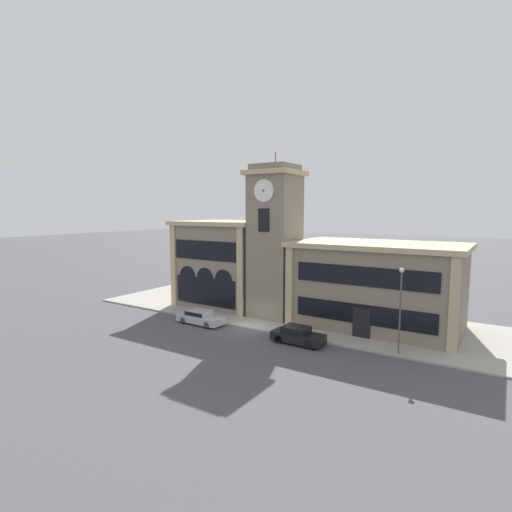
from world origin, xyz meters
TOP-DOWN VIEW (x-y plane):
  - ground_plane at (0.00, 0.00)m, footprint 300.00×300.00m
  - sidewalk_kerb at (0.00, 6.54)m, footprint 41.90×13.08m
  - clock_tower at (-0.00, 4.94)m, footprint 4.94×4.94m
  - town_hall_left_wing at (-7.35, 6.92)m, footprint 10.56×8.95m
  - town_hall_right_wing at (9.69, 6.93)m, footprint 15.23×8.95m
  - parked_car_near at (-4.74, -1.12)m, footprint 4.80×1.85m
  - parked_car_mid at (5.65, -1.12)m, footprint 4.34×1.88m
  - street_lamp at (13.28, 0.48)m, footprint 0.36×0.36m

SIDE VIEW (x-z plane):
  - ground_plane at x=0.00m, z-range 0.00..0.00m
  - sidewalk_kerb at x=0.00m, z-range 0.00..0.15m
  - parked_car_near at x=-4.74m, z-range 0.03..1.36m
  - parked_car_mid at x=5.65m, z-range 0.03..1.45m
  - town_hall_right_wing at x=9.69m, z-range 0.03..7.93m
  - street_lamp at x=13.28m, z-range 1.09..7.59m
  - town_hall_left_wing at x=-7.35m, z-range 0.03..9.66m
  - clock_tower at x=0.00m, z-range -0.55..15.91m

